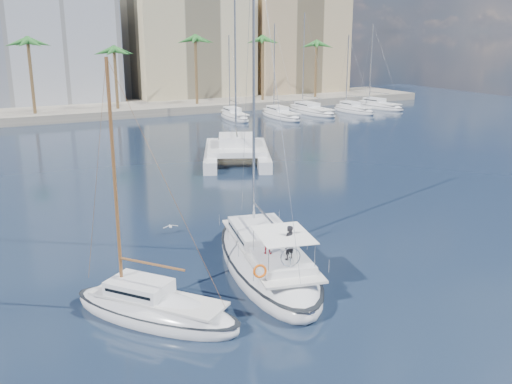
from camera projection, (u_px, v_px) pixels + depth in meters
ground at (264, 250)px, 32.76m from camera, size 160.00×160.00×0.00m
quay at (73, 112)px, 84.89m from camera, size 120.00×14.00×1.20m
building_beige at (189, 44)px, 99.68m from camera, size 20.00×14.00×20.00m
building_tan_right at (293, 49)px, 106.99m from camera, size 18.00×12.00×18.00m
palm_centre at (72, 45)px, 78.83m from camera, size 3.60×3.60×12.30m
palm_right at (285, 43)px, 93.71m from camera, size 3.60×3.60×12.30m
main_sloop at (267, 261)px, 29.83m from camera, size 6.75×13.43×19.08m
small_sloop at (154, 310)px, 24.86m from camera, size 7.14×8.07×11.83m
catamaran at (236, 149)px, 55.17m from camera, size 10.48×13.56×17.69m
seagull at (170, 227)px, 35.21m from camera, size 0.97×0.41×0.18m
moored_yacht_a at (234, 119)px, 81.80m from camera, size 3.37×9.52×11.90m
moored_yacht_b at (281, 118)px, 82.93m from camera, size 3.32×10.83×13.72m
moored_yacht_c at (311, 113)px, 87.49m from camera, size 3.98×12.33×15.54m
moored_yacht_d at (353, 112)px, 88.62m from camera, size 3.52×9.55×11.90m
moored_yacht_e at (378, 108)px, 93.18m from camera, size 4.61×11.11×13.72m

